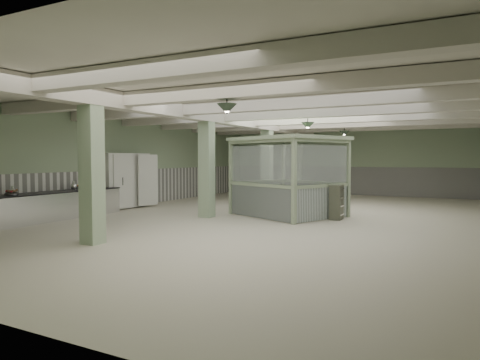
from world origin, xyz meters
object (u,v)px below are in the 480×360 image
at_px(walkin_cooler, 126,181).
at_px(filing_cabinet, 336,202).
at_px(guard_booth, 288,163).
at_px(prep_counter, 50,206).

height_order(walkin_cooler, filing_cabinet, walkin_cooler).
bearing_deg(guard_booth, prep_counter, -119.92).
bearing_deg(walkin_cooler, filing_cabinet, 5.42).
relative_size(prep_counter, walkin_cooler, 2.30).
relative_size(walkin_cooler, filing_cabinet, 2.08).
xyz_separation_m(prep_counter, walkin_cooler, (-0.08, 3.57, 0.60)).
height_order(prep_counter, walkin_cooler, walkin_cooler).
height_order(guard_booth, filing_cabinet, guard_booth).
bearing_deg(prep_counter, walkin_cooler, 91.34).
bearing_deg(guard_booth, walkin_cooler, -146.96).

